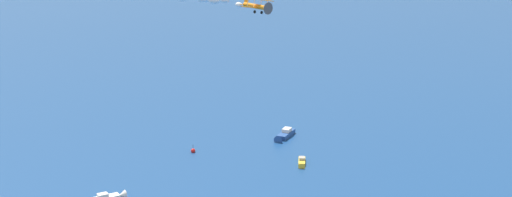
% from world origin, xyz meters
% --- Properties ---
extents(motorboat_near_centre, '(8.95, 6.69, 2.63)m').
position_xyz_m(motorboat_near_centre, '(-40.48, 12.53, 0.71)').
color(motorboat_near_centre, '#23478C').
rests_on(motorboat_near_centre, ground_plane).
extents(motorboat_far_port, '(4.68, 7.56, 2.15)m').
position_xyz_m(motorboat_far_port, '(-6.07, -29.48, 0.58)').
color(motorboat_far_port, white).
rests_on(motorboat_far_port, ground_plane).
extents(motorboat_offshore, '(6.20, 2.73, 1.75)m').
position_xyz_m(motorboat_offshore, '(-21.11, 13.43, 0.47)').
color(motorboat_offshore, gold).
rests_on(motorboat_offshore, ground_plane).
extents(marker_buoy, '(1.10, 1.10, 2.10)m').
position_xyz_m(marker_buoy, '(-32.66, -11.06, 0.39)').
color(marker_buoy, red).
rests_on(marker_buoy, ground_plane).
extents(biplane_lead, '(6.91, 6.78, 3.67)m').
position_xyz_m(biplane_lead, '(0.22, 0.19, 40.47)').
color(biplane_lead, orange).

